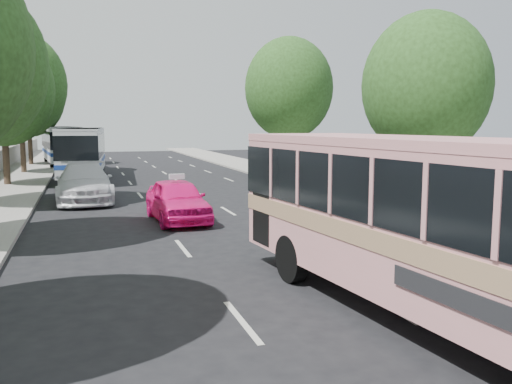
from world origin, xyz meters
name	(u,v)px	position (x,y,z in m)	size (l,w,h in m)	color
ground	(299,281)	(0.00, 0.00, 0.00)	(120.00, 120.00, 0.00)	black
sidewalk_left	(5,189)	(-8.50, 20.00, 0.07)	(4.00, 90.00, 0.15)	#9E998E
sidewalk_right	(304,180)	(8.50, 20.00, 0.06)	(4.00, 90.00, 0.12)	#9E998E
tree_left_d	(3,85)	(-8.52, 21.94, 5.63)	(5.52, 5.52, 8.60)	#38281E
tree_left_e	(20,81)	(-8.42, 29.94, 6.43)	(6.30, 6.30, 9.82)	#38281E
tree_left_f	(28,93)	(-8.62, 37.94, 6.00)	(5.88, 5.88, 9.16)	#38281E
tree_right_near	(429,81)	(8.78, 7.94, 5.20)	(5.10, 5.10, 7.95)	#38281E
tree_right_far	(290,85)	(9.08, 23.94, 6.12)	(6.00, 6.00, 9.35)	#38281E
pink_bus	(430,208)	(1.30, -2.89, 2.03)	(3.72, 10.43, 3.26)	#D78A8E
pink_taxi	(177,200)	(-1.31, 8.41, 0.76)	(1.81, 4.49, 1.53)	#FF1685
white_pickup	(84,183)	(-4.50, 14.67, 0.85)	(2.40, 5.89, 1.71)	silver
tour_coach_front	(83,149)	(-4.50, 25.10, 1.94)	(3.05, 10.91, 3.23)	silver
tour_coach_rear	(60,142)	(-6.30, 37.75, 1.96)	(3.64, 11.11, 3.26)	silver
taxi_roof_sign	(177,176)	(-1.31, 8.41, 1.62)	(0.55, 0.18, 0.18)	silver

